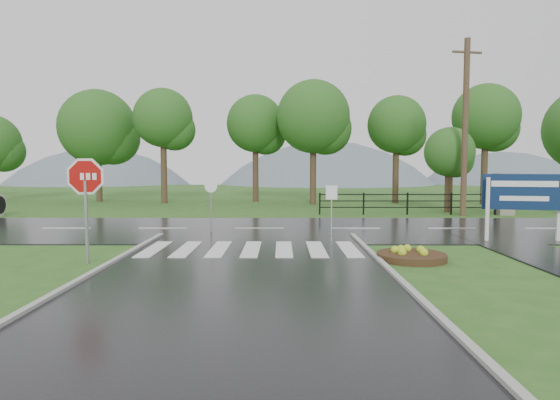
{
  "coord_description": "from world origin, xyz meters",
  "views": [
    {
      "loc": [
        0.92,
        -9.23,
        2.57
      ],
      "look_at": [
        0.87,
        6.0,
        1.5
      ],
      "focal_mm": 30.0,
      "sensor_mm": 36.0,
      "label": 1
    }
  ],
  "objects": [
    {
      "name": "fence_west",
      "position": [
        7.75,
        16.0,
        0.72
      ],
      "size": [
        9.58,
        0.08,
        1.2
      ],
      "color": "black",
      "rests_on": "ground"
    },
    {
      "name": "reg_sign_small",
      "position": [
        2.77,
        7.92,
        1.37
      ],
      "size": [
        0.42,
        0.11,
        1.9
      ],
      "color": "#939399",
      "rests_on": "ground"
    },
    {
      "name": "entrance_tree_left",
      "position": [
        10.49,
        17.5,
        3.4
      ],
      "size": [
        2.82,
        2.82,
        4.85
      ],
      "color": "#3D2B1C",
      "rests_on": "ground"
    },
    {
      "name": "pillar_west",
      "position": [
        13.0,
        16.0,
        1.18
      ],
      "size": [
        1.0,
        1.0,
        2.24
      ],
      "color": "gray",
      "rests_on": "ground"
    },
    {
      "name": "curb_right",
      "position": [
        3.55,
        -4.0,
        0.0
      ],
      "size": [
        0.15,
        24.0,
        0.12
      ],
      "primitive_type": "cube",
      "color": "#A3A39B",
      "rests_on": "ground"
    },
    {
      "name": "ground",
      "position": [
        0.0,
        0.0,
        0.0
      ],
      "size": [
        120.0,
        120.0,
        0.0
      ],
      "primitive_type": "plane",
      "color": "#2D5B1E",
      "rests_on": "ground"
    },
    {
      "name": "crosswalk",
      "position": [
        0.0,
        5.0,
        0.06
      ],
      "size": [
        6.5,
        2.8,
        0.02
      ],
      "color": "silver",
      "rests_on": "ground"
    },
    {
      "name": "utility_pole_east",
      "position": [
        10.56,
        15.5,
        4.7
      ],
      "size": [
        1.64,
        0.39,
        9.25
      ],
      "color": "#473523",
      "rests_on": "ground"
    },
    {
      "name": "hills",
      "position": [
        3.49,
        65.0,
        -15.54
      ],
      "size": [
        102.0,
        48.0,
        48.0
      ],
      "color": "slate",
      "rests_on": "ground"
    },
    {
      "name": "treeline",
      "position": [
        1.0,
        24.0,
        0.0
      ],
      "size": [
        83.2,
        5.2,
        10.0
      ],
      "color": "#23581B",
      "rests_on": "ground"
    },
    {
      "name": "reg_sign_round",
      "position": [
        -1.8,
        8.74,
        1.33
      ],
      "size": [
        0.48,
        0.07,
        2.08
      ],
      "color": "#939399",
      "rests_on": "ground"
    },
    {
      "name": "stop_sign",
      "position": [
        -4.24,
        3.05,
        2.06
      ],
      "size": [
        1.33,
        0.1,
        2.99
      ],
      "color": "#939399",
      "rests_on": "ground"
    },
    {
      "name": "flower_bed",
      "position": [
        4.53,
        3.59,
        0.14
      ],
      "size": [
        1.9,
        1.9,
        0.38
      ],
      "color": "#332111",
      "rests_on": "ground"
    },
    {
      "name": "main_road",
      "position": [
        0.0,
        10.0,
        0.0
      ],
      "size": [
        90.0,
        8.0,
        0.04
      ],
      "primitive_type": "cube",
      "color": "black",
      "rests_on": "ground"
    },
    {
      "name": "walkway",
      "position": [
        8.5,
        4.0,
        0.0
      ],
      "size": [
        2.2,
        11.0,
        0.04
      ],
      "primitive_type": "cube",
      "color": "black",
      "rests_on": "ground"
    },
    {
      "name": "estate_billboard",
      "position": [
        9.22,
        6.75,
        1.61
      ],
      "size": [
        2.63,
        0.62,
        2.34
      ],
      "color": "silver",
      "rests_on": "ground"
    }
  ]
}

